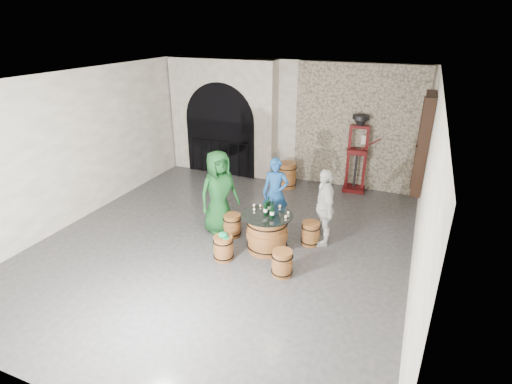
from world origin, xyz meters
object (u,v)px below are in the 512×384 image
at_px(person_blue, 276,193).
at_px(wine_bottle_right, 269,206).
at_px(barrel_stool_right, 311,233).
at_px(wine_bottle_center, 272,212).
at_px(side_barrel, 287,175).
at_px(barrel_stool_near_left, 223,248).
at_px(person_green, 219,192).
at_px(wine_bottle_left, 266,209).
at_px(corking_press, 358,148).
at_px(barrel_stool_left, 232,225).
at_px(person_white, 324,207).
at_px(barrel_stool_near_right, 282,263).
at_px(barrel_stool_far, 274,218).
at_px(barrel_table, 267,232).

distance_m(person_blue, wine_bottle_right, 0.92).
distance_m(barrel_stool_right, wine_bottle_center, 1.07).
xyz_separation_m(person_blue, side_barrel, (-0.45, 2.15, -0.42)).
relative_size(barrel_stool_near_left, wine_bottle_center, 1.47).
relative_size(person_green, wine_bottle_left, 5.44).
xyz_separation_m(side_barrel, corking_press, (1.70, 0.45, 0.82)).
height_order(person_green, corking_press, corking_press).
xyz_separation_m(barrel_stool_right, side_barrel, (-1.38, 2.65, 0.10)).
bearing_deg(barrel_stool_left, side_barrel, 86.00).
xyz_separation_m(barrel_stool_right, person_green, (-1.91, -0.20, 0.65)).
relative_size(barrel_stool_right, side_barrel, 0.70).
bearing_deg(person_green, person_white, -48.57).
bearing_deg(wine_bottle_center, barrel_stool_near_left, -143.63).
distance_m(barrel_stool_right, person_white, 0.60).
relative_size(wine_bottle_left, wine_bottle_right, 1.00).
bearing_deg(barrel_stool_near_right, side_barrel, 107.37).
height_order(wine_bottle_left, wine_bottle_center, same).
bearing_deg(barrel_stool_far, barrel_table, -78.66).
xyz_separation_m(barrel_stool_far, person_white, (1.11, -0.21, 0.54)).
distance_m(barrel_stool_left, person_white, 1.92).
bearing_deg(side_barrel, barrel_stool_near_right, -72.63).
height_order(barrel_table, barrel_stool_near_left, barrel_table).
bearing_deg(wine_bottle_center, barrel_stool_right, 45.17).
bearing_deg(corking_press, barrel_table, -109.96).
xyz_separation_m(barrel_stool_near_left, corking_press, (1.67, 4.25, 0.92)).
xyz_separation_m(barrel_stool_far, side_barrel, (-0.48, 2.29, 0.10)).
height_order(barrel_stool_near_right, wine_bottle_right, wine_bottle_right).
relative_size(person_green, person_blue, 1.16).
relative_size(barrel_stool_far, wine_bottle_left, 1.47).
distance_m(barrel_stool_left, person_green, 0.73).
bearing_deg(barrel_stool_right, person_blue, 151.85).
distance_m(barrel_table, side_barrel, 3.23).
relative_size(barrel_stool_far, barrel_stool_right, 1.00).
relative_size(barrel_stool_far, wine_bottle_center, 1.47).
height_order(barrel_table, barrel_stool_left, barrel_table).
height_order(person_blue, wine_bottle_center, person_blue).
bearing_deg(barrel_stool_far, side_barrel, 101.85).
xyz_separation_m(barrel_stool_right, person_blue, (-0.93, 0.50, 0.52)).
distance_m(barrel_stool_near_left, wine_bottle_left, 1.07).
bearing_deg(barrel_table, side_barrel, 101.71).
height_order(wine_bottle_left, corking_press, corking_press).
relative_size(barrel_stool_right, wine_bottle_center, 1.47).
relative_size(barrel_stool_near_left, side_barrel, 0.70).
relative_size(barrel_stool_near_right, person_blue, 0.31).
height_order(barrel_stool_near_left, wine_bottle_center, wine_bottle_center).
xyz_separation_m(barrel_stool_far, wine_bottle_left, (0.15, -0.89, 0.64)).
bearing_deg(barrel_stool_right, wine_bottle_right, -151.97).
height_order(barrel_stool_left, wine_bottle_center, wine_bottle_center).
distance_m(person_white, wine_bottle_right, 1.10).
bearing_deg(person_blue, corking_press, 52.45).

